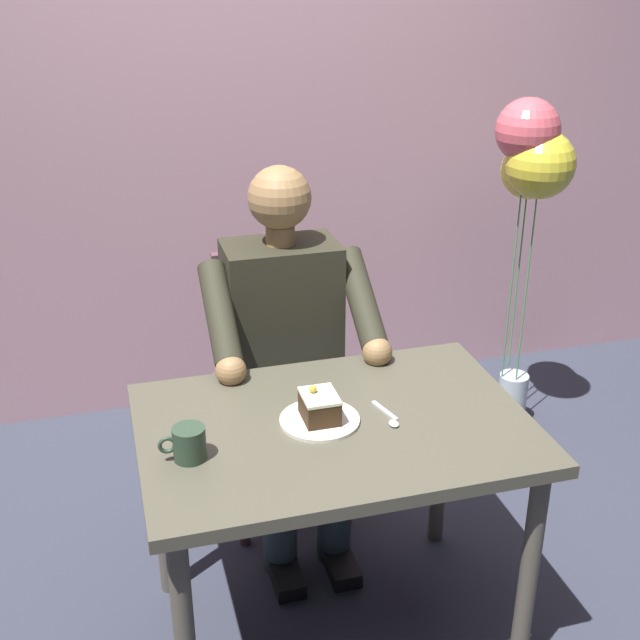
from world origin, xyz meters
TOP-DOWN VIEW (x-y plane):
  - ground_plane at (0.00, 0.00)m, footprint 14.00×14.00m
  - cafe_rear_panel at (0.00, -1.51)m, footprint 6.40×0.12m
  - dining_table at (0.00, 0.00)m, footprint 1.02×0.70m
  - chair at (0.00, -0.69)m, footprint 0.42×0.42m
  - seated_person at (0.00, -0.52)m, footprint 0.53×0.58m
  - dessert_plate at (0.04, -0.01)m, footprint 0.21×0.21m
  - cake_slice at (0.04, -0.01)m, footprint 0.09×0.11m
  - coffee_cup at (0.39, 0.07)m, footprint 0.12×0.08m
  - dessert_spoon at (-0.14, 0.02)m, footprint 0.04×0.14m
  - balloon_display at (-1.03, -0.91)m, footprint 0.30×0.36m

SIDE VIEW (x-z plane):
  - ground_plane at x=0.00m, z-range 0.00..0.00m
  - chair at x=0.00m, z-range 0.05..0.95m
  - dining_table at x=0.00m, z-range 0.26..0.97m
  - seated_person at x=0.00m, z-range 0.03..1.27m
  - dessert_spoon at x=-0.14m, z-range 0.70..0.71m
  - dessert_plate at x=0.04m, z-range 0.70..0.71m
  - coffee_cup at x=0.39m, z-range 0.71..0.79m
  - cake_slice at x=0.04m, z-range 0.70..0.80m
  - balloon_display at x=-1.03m, z-range 0.39..1.73m
  - cafe_rear_panel at x=0.00m, z-range 0.00..3.00m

